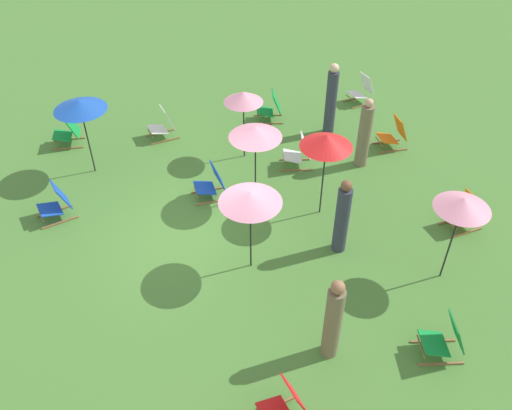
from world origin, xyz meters
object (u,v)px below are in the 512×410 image
(deckchair_4, at_px, (285,405))
(deckchair_12, at_px, (466,213))
(umbrella_2, at_px, (327,141))
(person_2, at_px, (342,218))
(deckchair_8, at_px, (163,125))
(person_0, at_px, (364,135))
(deckchair_7, at_px, (56,203))
(deckchair_1, at_px, (299,153))
(umbrella_5, at_px, (463,204))
(deckchair_10, at_px, (68,132))
(deckchair_3, at_px, (445,339))
(umbrella_1, at_px, (250,198))
(umbrella_0, at_px, (80,105))
(deckchair_11, at_px, (362,90))
(person_3, at_px, (333,321))
(umbrella_4, at_px, (243,97))
(deckchair_2, at_px, (271,108))
(umbrella_3, at_px, (255,132))
(deckchair_0, at_px, (394,134))
(person_1, at_px, (331,100))
(deckchair_6, at_px, (211,183))

(deckchair_4, distance_m, deckchair_12, 5.76)
(umbrella_2, xyz_separation_m, person_2, (1.14, -0.09, -1.01))
(deckchair_8, distance_m, person_0, 5.05)
(deckchair_7, height_order, person_2, person_2)
(deckchair_1, relative_size, umbrella_5, 0.46)
(deckchair_10, xyz_separation_m, deckchair_12, (5.75, 7.62, 0.00))
(deckchair_3, distance_m, umbrella_1, 3.93)
(umbrella_0, bearing_deg, umbrella_1, 32.35)
(deckchair_8, distance_m, deckchair_12, 7.52)
(deckchair_12, xyz_separation_m, umbrella_0, (-4.38, -7.14, 1.39))
(deckchair_10, bearing_deg, deckchair_11, 97.09)
(person_2, distance_m, person_3, 2.47)
(deckchair_3, distance_m, umbrella_5, 2.26)
(umbrella_0, bearing_deg, deckchair_8, 117.50)
(deckchair_4, relative_size, umbrella_4, 0.47)
(deckchair_10, bearing_deg, person_3, 34.90)
(deckchair_7, height_order, person_0, person_0)
(deckchair_2, xyz_separation_m, deckchair_12, (5.30, 2.40, 0.00))
(umbrella_3, height_order, person_0, umbrella_3)
(deckchair_2, relative_size, deckchair_12, 1.03)
(deckchair_2, xyz_separation_m, umbrella_0, (0.92, -4.74, 1.39))
(deckchair_8, relative_size, person_2, 0.49)
(deckchair_10, bearing_deg, umbrella_2, 57.69)
(deckchair_7, height_order, umbrella_0, umbrella_0)
(deckchair_2, height_order, umbrella_0, umbrella_0)
(deckchair_12, bearing_deg, deckchair_0, 174.86)
(deckchair_0, relative_size, person_1, 0.44)
(deckchair_3, relative_size, deckchair_6, 1.03)
(deckchair_1, relative_size, deckchair_3, 1.01)
(umbrella_4, bearing_deg, deckchair_4, -12.08)
(person_2, bearing_deg, umbrella_2, -109.41)
(deckchair_11, height_order, umbrella_4, umbrella_4)
(deckchair_4, height_order, person_1, person_1)
(umbrella_2, height_order, person_3, umbrella_2)
(deckchair_1, xyz_separation_m, umbrella_5, (4.17, 1.24, 1.40))
(deckchair_10, relative_size, deckchair_12, 1.00)
(deckchair_7, xyz_separation_m, umbrella_2, (1.57, 5.34, 1.45))
(deckchair_2, distance_m, umbrella_3, 3.64)
(umbrella_3, xyz_separation_m, umbrella_5, (3.31, 2.61, 0.05))
(person_0, distance_m, person_2, 3.04)
(deckchair_12, height_order, person_2, person_2)
(deckchair_3, relative_size, umbrella_5, 0.46)
(umbrella_0, bearing_deg, person_2, 46.39)
(deckchair_2, bearing_deg, deckchair_8, -74.87)
(deckchair_7, xyz_separation_m, deckchair_11, (-2.53, 8.36, 0.00))
(deckchair_8, distance_m, deckchair_10, 2.36)
(person_1, bearing_deg, deckchair_8, 86.90)
(deckchair_1, relative_size, umbrella_2, 0.44)
(deckchair_10, xyz_separation_m, umbrella_3, (3.51, 3.80, 1.34))
(person_2, bearing_deg, umbrella_0, -58.48)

